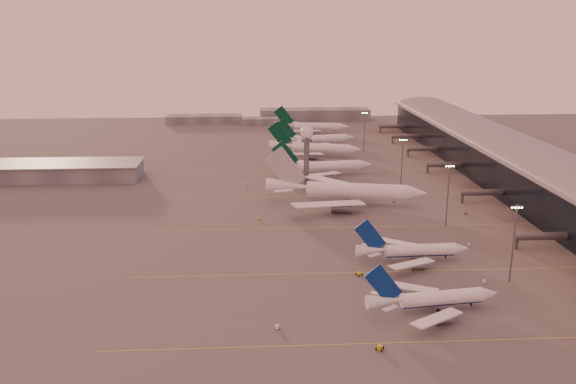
{
  "coord_description": "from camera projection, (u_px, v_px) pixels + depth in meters",
  "views": [
    {
      "loc": [
        -20.77,
        -170.6,
        77.68
      ],
      "look_at": [
        -6.82,
        72.25,
        9.92
      ],
      "focal_mm": 38.0,
      "sensor_mm": 36.0,
      "label": 1
    }
  ],
  "objects": [
    {
      "name": "greentail_a",
      "position": [
        323.0,
        169.0,
        320.8
      ],
      "size": [
        53.75,
        43.2,
        19.55
      ],
      "color": "white",
      "rests_on": "ground"
    },
    {
      "name": "radar_tower",
      "position": [
        307.0,
        144.0,
        296.13
      ],
      "size": [
        6.4,
        6.4,
        31.1
      ],
      "color": "#57595E",
      "rests_on": "ground"
    },
    {
      "name": "gsv_truck_d",
      "position": [
        245.0,
        183.0,
        301.2
      ],
      "size": [
        2.2,
        5.46,
        2.17
      ],
      "color": "white",
      "rests_on": "ground"
    },
    {
      "name": "gsv_tug_far",
      "position": [
        334.0,
        201.0,
        273.54
      ],
      "size": [
        3.61,
        3.72,
        0.93
      ],
      "color": "yellow",
      "rests_on": "ground"
    },
    {
      "name": "mast_a",
      "position": [
        514.0,
        240.0,
        185.58
      ],
      "size": [
        3.6,
        0.56,
        25.0
      ],
      "color": "#57595E",
      "rests_on": "ground"
    },
    {
      "name": "gsv_tug_near",
      "position": [
        380.0,
        348.0,
        149.68
      ],
      "size": [
        3.99,
        4.53,
        1.11
      ],
      "color": "yellow",
      "rests_on": "ground"
    },
    {
      "name": "hangar",
      "position": [
        61.0,
        171.0,
        312.92
      ],
      "size": [
        82.0,
        27.0,
        8.5
      ],
      "color": "slate",
      "rests_on": "ground"
    },
    {
      "name": "gsv_catering_b",
      "position": [
        466.0,
        210.0,
        255.22
      ],
      "size": [
        5.37,
        3.98,
        4.03
      ],
      "color": "#5D6063",
      "rests_on": "ground"
    },
    {
      "name": "mast_c",
      "position": [
        402.0,
        161.0,
        290.93
      ],
      "size": [
        3.6,
        0.56,
        25.0
      ],
      "color": "#57595E",
      "rests_on": "ground"
    },
    {
      "name": "gsv_tug_mid",
      "position": [
        359.0,
        274.0,
        193.59
      ],
      "size": [
        3.87,
        4.34,
        1.06
      ],
      "color": "yellow",
      "rests_on": "ground"
    },
    {
      "name": "gsv_truck_a",
      "position": [
        279.0,
        325.0,
        159.71
      ],
      "size": [
        5.63,
        2.28,
        2.24
      ],
      "color": "white",
      "rests_on": "ground"
    },
    {
      "name": "narrowbody_near",
      "position": [
        433.0,
        301.0,
        169.19
      ],
      "size": [
        39.25,
        31.16,
        15.37
      ],
      "color": "white",
      "rests_on": "ground"
    },
    {
      "name": "widebody_white",
      "position": [
        346.0,
        194.0,
        269.65
      ],
      "size": [
        70.79,
        56.15,
        25.21
      ],
      "color": "white",
      "rests_on": "ground"
    },
    {
      "name": "greentail_b",
      "position": [
        314.0,
        150.0,
        366.98
      ],
      "size": [
        55.12,
        43.94,
        20.47
      ],
      "color": "white",
      "rests_on": "ground"
    },
    {
      "name": "narrowbody_mid",
      "position": [
        412.0,
        252.0,
        205.0
      ],
      "size": [
        39.44,
        31.47,
        15.41
      ],
      "color": "white",
      "rests_on": "ground"
    },
    {
      "name": "greentail_d",
      "position": [
        312.0,
        128.0,
        443.56
      ],
      "size": [
        54.36,
        43.63,
        19.8
      ],
      "color": "white",
      "rests_on": "ground"
    },
    {
      "name": "greentail_c",
      "position": [
        316.0,
        141.0,
        395.81
      ],
      "size": [
        52.9,
        42.34,
        19.39
      ],
      "color": "white",
      "rests_on": "ground"
    },
    {
      "name": "gsv_truck_b",
      "position": [
        470.0,
        244.0,
        219.05
      ],
      "size": [
        5.23,
        3.32,
        1.99
      ],
      "color": "white",
      "rests_on": "ground"
    },
    {
      "name": "gsv_tug_hangar",
      "position": [
        362.0,
        169.0,
        334.02
      ],
      "size": [
        3.21,
        2.08,
        0.88
      ],
      "color": "yellow",
      "rests_on": "ground"
    },
    {
      "name": "mast_d",
      "position": [
        364.0,
        130.0,
        377.38
      ],
      "size": [
        3.6,
        0.56,
        25.0
      ],
      "color": "#57595E",
      "rests_on": "ground"
    },
    {
      "name": "mast_b",
      "position": [
        448.0,
        192.0,
        238.31
      ],
      "size": [
        3.6,
        0.56,
        25.0
      ],
      "color": "#57595E",
      "rests_on": "ground"
    },
    {
      "name": "ground",
      "position": [
        324.0,
        286.0,
        186.06
      ],
      "size": [
        700.0,
        700.0,
        0.0
      ],
      "primitive_type": "plane",
      "color": "#585656",
      "rests_on": "ground"
    },
    {
      "name": "gsv_catering_a",
      "position": [
        485.0,
        278.0,
        187.85
      ],
      "size": [
        4.8,
        3.27,
        3.61
      ],
      "color": "white",
      "rests_on": "ground"
    },
    {
      "name": "taxiway_markings",
      "position": [
        383.0,
        226.0,
        241.58
      ],
      "size": [
        180.0,
        185.25,
        0.02
      ],
      "color": "gold",
      "rests_on": "ground"
    },
    {
      "name": "distant_horizon",
      "position": [
        282.0,
        116.0,
        497.86
      ],
      "size": [
        165.0,
        37.5,
        9.0
      ],
      "color": "slate",
      "rests_on": "ground"
    },
    {
      "name": "gsv_truck_c",
      "position": [
        260.0,
        218.0,
        248.39
      ],
      "size": [
        4.95,
        3.46,
        1.89
      ],
      "color": "yellow",
      "rests_on": "ground"
    },
    {
      "name": "terminal",
      "position": [
        519.0,
        166.0,
        295.08
      ],
      "size": [
        57.0,
        362.0,
        23.04
      ],
      "color": "black",
      "rests_on": "ground"
    }
  ]
}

